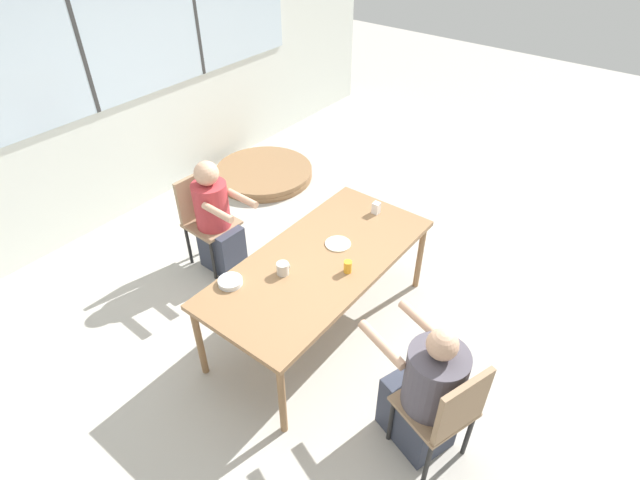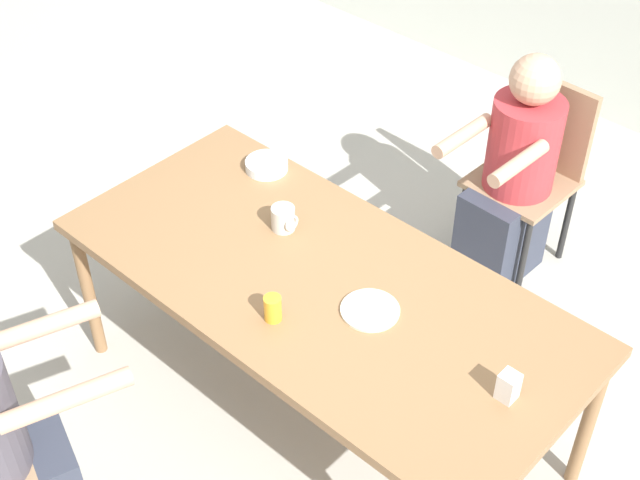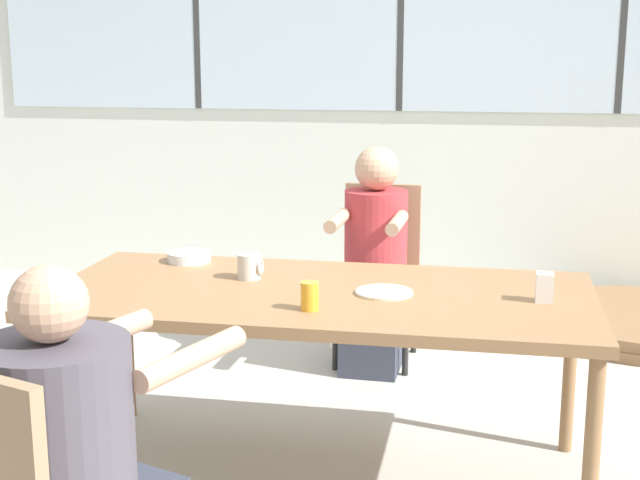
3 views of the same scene
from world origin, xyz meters
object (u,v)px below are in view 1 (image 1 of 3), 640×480
object	(u,v)px
person_woman_green_shirt	(425,394)
person_man_blue_shirt	(217,222)
coffee_mug	(283,268)
chair_for_woman_green_shirt	(447,410)
folded_table_stack	(264,173)
chair_for_man_blue_shirt	(204,213)
milk_carton_small	(376,208)
juice_glass	(348,267)
bowl_white_shallow	(230,282)

from	to	relation	value
person_woman_green_shirt	person_man_blue_shirt	bearing A→B (deg)	98.71
coffee_mug	chair_for_woman_green_shirt	bearing A→B (deg)	-96.71
person_woman_green_shirt	person_man_blue_shirt	size ratio (longest dim) A/B	0.97
folded_table_stack	person_man_blue_shirt	bearing A→B (deg)	-151.06
chair_for_man_blue_shirt	chair_for_woman_green_shirt	bearing A→B (deg)	81.32
person_woman_green_shirt	chair_for_man_blue_shirt	bearing A→B (deg)	99.29
milk_carton_small	chair_for_man_blue_shirt	bearing A→B (deg)	117.73
chair_for_woman_green_shirt	juice_glass	xyz separation A→B (m)	(0.46, 1.04, 0.23)
person_woman_green_shirt	juice_glass	bearing A→B (deg)	84.59
chair_for_woman_green_shirt	bowl_white_shallow	size ratio (longest dim) A/B	5.12
milk_carton_small	folded_table_stack	xyz separation A→B (m)	(0.69, 1.97, -0.69)
coffee_mug	person_man_blue_shirt	bearing A→B (deg)	73.32
person_woman_green_shirt	coffee_mug	world-z (taller)	person_woman_green_shirt
person_man_blue_shirt	coffee_mug	bearing A→B (deg)	75.21
juice_glass	bowl_white_shallow	xyz separation A→B (m)	(-0.60, 0.57, -0.03)
person_man_blue_shirt	juice_glass	xyz separation A→B (m)	(-0.03, -1.43, 0.26)
person_man_blue_shirt	folded_table_stack	bearing A→B (deg)	-149.18
person_man_blue_shirt	milk_carton_small	distance (m)	1.42
chair_for_woman_green_shirt	person_man_blue_shirt	bearing A→B (deg)	98.11
person_man_blue_shirt	folded_table_stack	xyz separation A→B (m)	(1.41, 0.78, -0.43)
juice_glass	chair_for_woman_green_shirt	bearing A→B (deg)	-113.84
chair_for_woman_green_shirt	juice_glass	size ratio (longest dim) A/B	9.34
bowl_white_shallow	coffee_mug	bearing A→B (deg)	-35.12
person_man_blue_shirt	chair_for_man_blue_shirt	bearing A→B (deg)	-90.00
juice_glass	folded_table_stack	world-z (taller)	juice_glass
chair_for_woman_green_shirt	chair_for_man_blue_shirt	size ratio (longest dim) A/B	1.00
bowl_white_shallow	folded_table_stack	bearing A→B (deg)	38.77
person_man_blue_shirt	bowl_white_shallow	world-z (taller)	person_man_blue_shirt
chair_for_man_blue_shirt	person_man_blue_shirt	size ratio (longest dim) A/B	0.80
coffee_mug	chair_for_man_blue_shirt	bearing A→B (deg)	75.22
chair_for_man_blue_shirt	person_man_blue_shirt	world-z (taller)	person_man_blue_shirt
person_woman_green_shirt	juice_glass	world-z (taller)	person_woman_green_shirt
person_man_blue_shirt	juice_glass	world-z (taller)	person_man_blue_shirt
person_man_blue_shirt	milk_carton_small	bearing A→B (deg)	123.01
juice_glass	chair_for_man_blue_shirt	bearing A→B (deg)	88.84
bowl_white_shallow	folded_table_stack	distance (m)	2.70
chair_for_man_blue_shirt	bowl_white_shallow	world-z (taller)	chair_for_man_blue_shirt
chair_for_man_blue_shirt	coffee_mug	size ratio (longest dim) A/B	9.28
juice_glass	milk_carton_small	world-z (taller)	milk_carton_small
coffee_mug	bowl_white_shallow	size ratio (longest dim) A/B	0.55
juice_glass	bowl_white_shallow	size ratio (longest dim) A/B	0.55
chair_for_man_blue_shirt	coffee_mug	world-z (taller)	chair_for_man_blue_shirt
person_man_blue_shirt	folded_table_stack	world-z (taller)	person_man_blue_shirt
chair_for_man_blue_shirt	bowl_white_shallow	xyz separation A→B (m)	(-0.64, -1.03, 0.20)
chair_for_woman_green_shirt	folded_table_stack	distance (m)	3.79
chair_for_man_blue_shirt	folded_table_stack	world-z (taller)	chair_for_man_blue_shirt
chair_for_woman_green_shirt	milk_carton_small	distance (m)	1.77
chair_for_man_blue_shirt	coffee_mug	distance (m)	1.31
chair_for_man_blue_shirt	person_woman_green_shirt	size ratio (longest dim) A/B	0.83
person_woman_green_shirt	coffee_mug	xyz separation A→B (m)	(0.11, 1.23, 0.29)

